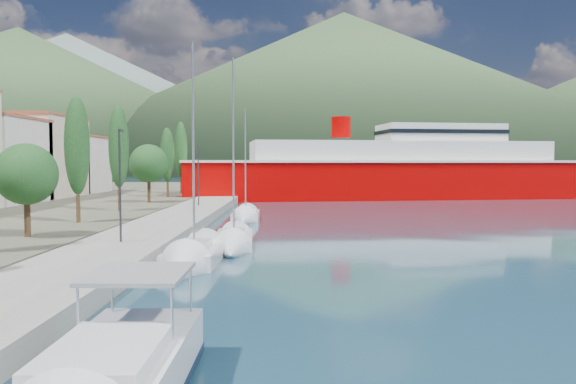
{
  "coord_description": "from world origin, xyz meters",
  "views": [
    {
      "loc": [
        0.08,
        -15.92,
        5.07
      ],
      "look_at": [
        0.0,
        14.0,
        3.5
      ],
      "focal_mm": 35.0,
      "sensor_mm": 36.0,
      "label": 1
    }
  ],
  "objects": [
    {
      "name": "sailboat_near",
      "position": [
        -4.76,
        10.58,
        0.32
      ],
      "size": [
        2.6,
        8.4,
        12.03
      ],
      "color": "silver",
      "rests_on": "ground"
    },
    {
      "name": "ferry",
      "position": [
        15.92,
        64.84,
        3.69
      ],
      "size": [
        62.27,
        21.58,
        12.12
      ],
      "color": "#B30000",
      "rests_on": "ground"
    },
    {
      "name": "tree_row",
      "position": [
        -15.35,
        32.95,
        5.72
      ],
      "size": [
        4.18,
        62.15,
        10.18
      ],
      "color": "#47301E",
      "rests_on": "land_strip"
    },
    {
      "name": "lamp_posts",
      "position": [
        -9.0,
        14.81,
        4.08
      ],
      "size": [
        0.15,
        49.98,
        6.06
      ],
      "color": "#2D2D33",
      "rests_on": "quay"
    },
    {
      "name": "sailboat_mid",
      "position": [
        -3.2,
        16.29,
        0.3
      ],
      "size": [
        2.74,
        8.62,
        12.24
      ],
      "color": "silver",
      "rests_on": "ground"
    },
    {
      "name": "sailboat_far",
      "position": [
        -3.76,
        31.98,
        0.3
      ],
      "size": [
        2.52,
        7.38,
        10.76
      ],
      "color": "silver",
      "rests_on": "ground"
    },
    {
      "name": "quay",
      "position": [
        -9.0,
        26.0,
        0.4
      ],
      "size": [
        5.0,
        88.0,
        0.8
      ],
      "primitive_type": "cube",
      "color": "gray",
      "rests_on": "ground"
    },
    {
      "name": "hills_far",
      "position": [
        138.59,
        618.73,
        77.39
      ],
      "size": [
        1480.0,
        900.0,
        180.0
      ],
      "color": "slate",
      "rests_on": "ground"
    },
    {
      "name": "ground",
      "position": [
        0.0,
        120.0,
        0.0
      ],
      "size": [
        1400.0,
        1400.0,
        0.0
      ],
      "primitive_type": "plane",
      "color": "#1C3F51"
    },
    {
      "name": "hills_near",
      "position": [
        98.04,
        372.5,
        49.18
      ],
      "size": [
        1010.0,
        520.0,
        115.0
      ],
      "color": "#3B5632",
      "rests_on": "ground"
    }
  ]
}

